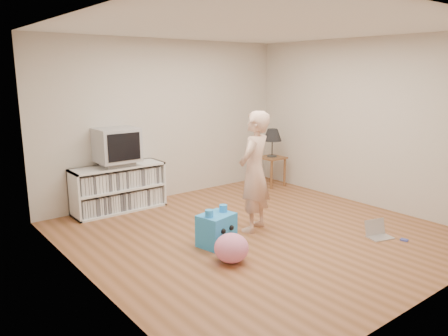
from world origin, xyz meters
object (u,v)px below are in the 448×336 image
object	(u,v)px
laptop	(377,232)
plush_blue	(217,229)
media_unit	(118,188)
plush_pink	(231,248)
crt_tv	(116,145)
side_table	(272,164)
table_lamp	(272,136)
person	(254,172)
dvd_deck	(117,163)

from	to	relation	value
laptop	plush_blue	world-z (taller)	plush_blue
media_unit	plush_pink	size ratio (longest dim) A/B	3.62
crt_tv	side_table	xyz separation A→B (m)	(2.87, -0.37, -0.60)
table_lamp	laptop	distance (m)	2.94
table_lamp	plush_blue	bearing A→B (deg)	-146.98
laptop	plush_pink	world-z (taller)	plush_pink
person	plush_blue	xyz separation A→B (m)	(-0.72, -0.12, -0.59)
dvd_deck	media_unit	bearing A→B (deg)	90.00
person	laptop	xyz separation A→B (m)	(1.09, -1.18, -0.74)
media_unit	laptop	distance (m)	3.77
table_lamp	laptop	xyz separation A→B (m)	(-0.74, -2.71, -0.88)
crt_tv	laptop	bearing A→B (deg)	-55.20
media_unit	table_lamp	distance (m)	2.96
plush_blue	plush_pink	distance (m)	0.52
side_table	table_lamp	bearing A→B (deg)	180.00
crt_tv	table_lamp	distance (m)	2.90
plush_blue	plush_pink	size ratio (longest dim) A/B	1.25
side_table	dvd_deck	bearing A→B (deg)	172.66
side_table	plush_pink	distance (m)	3.45
media_unit	plush_blue	world-z (taller)	media_unit
side_table	person	distance (m)	2.41
media_unit	dvd_deck	bearing A→B (deg)	-90.00
dvd_deck	plush_blue	world-z (taller)	dvd_deck
plush_pink	plush_blue	bearing A→B (deg)	71.47
dvd_deck	plush_pink	xyz separation A→B (m)	(0.17, -2.51, -0.57)
media_unit	table_lamp	size ratio (longest dim) A/B	2.72
plush_blue	plush_pink	xyz separation A→B (m)	(-0.16, -0.49, -0.04)
media_unit	crt_tv	distance (m)	0.67
crt_tv	person	bearing A→B (deg)	-60.99
plush_blue	plush_pink	bearing A→B (deg)	-120.96
crt_tv	plush_pink	xyz separation A→B (m)	(0.17, -2.51, -0.86)
side_table	table_lamp	size ratio (longest dim) A/B	1.07
side_table	plush_blue	distance (m)	3.03
side_table	plush_blue	xyz separation A→B (m)	(-2.54, -1.65, -0.21)
media_unit	laptop	size ratio (longest dim) A/B	3.85
side_table	person	xyz separation A→B (m)	(-1.82, -1.53, 0.38)
table_lamp	person	world-z (taller)	person
dvd_deck	plush_pink	world-z (taller)	dvd_deck
laptop	plush_blue	distance (m)	2.09
media_unit	table_lamp	bearing A→B (deg)	-7.65
dvd_deck	crt_tv	distance (m)	0.29
media_unit	table_lamp	world-z (taller)	table_lamp
side_table	person	size ratio (longest dim) A/B	0.34
crt_tv	person	size ratio (longest dim) A/B	0.38
crt_tv	table_lamp	xyz separation A→B (m)	(2.87, -0.37, -0.08)
crt_tv	media_unit	bearing A→B (deg)	90.00
dvd_deck	table_lamp	distance (m)	2.90
table_lamp	crt_tv	bearing A→B (deg)	172.73
media_unit	crt_tv	world-z (taller)	crt_tv
crt_tv	plush_blue	xyz separation A→B (m)	(0.34, -2.02, -0.81)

